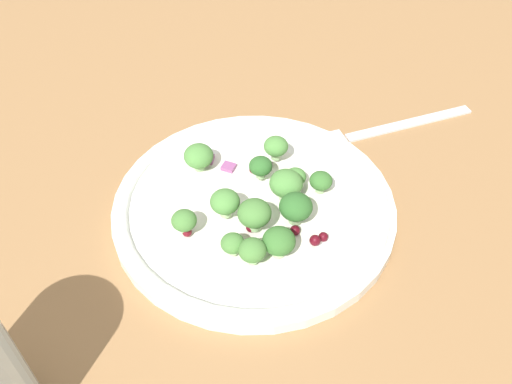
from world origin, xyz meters
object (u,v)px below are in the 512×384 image
Objects in this scene: broccoli_floret_1 at (254,214)px; broccoli_floret_2 at (321,181)px; plate at (256,206)px; fork at (385,128)px; broccoli_floret_0 at (296,207)px.

broccoli_floret_2 is (-1.79, -7.42, -0.85)cm from broccoli_floret_1.
broccoli_floret_1 is at bearing 76.47° from broccoli_floret_2.
plate is 18.29cm from fork.
broccoli_floret_0 is 4.67cm from broccoli_floret_2.
plate is at bearing 0.72° from broccoli_floret_0.
broccoli_floret_0 reaches higher than fork.
broccoli_floret_1 is at bearing 85.84° from fork.
plate is at bearing -54.08° from broccoli_floret_1.
broccoli_floret_0 is 0.17× the size of fork.
broccoli_floret_0 is 18.18cm from fork.
broccoli_floret_1 reaches higher than fork.
broccoli_floret_1 is 7.68cm from broccoli_floret_2.
broccoli_floret_0 is at bearing -179.28° from plate.
broccoli_floret_1 is 21.03cm from fork.
broccoli_floret_1 is at bearing 125.92° from plate.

